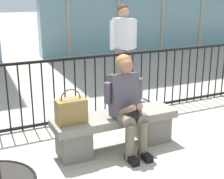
{
  "coord_description": "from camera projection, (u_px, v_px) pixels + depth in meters",
  "views": [
    {
      "loc": [
        -1.67,
        -3.38,
        1.92
      ],
      "look_at": [
        0.0,
        0.1,
        0.75
      ],
      "focal_mm": 51.7,
      "sensor_mm": 36.0,
      "label": 1
    }
  ],
  "objects": [
    {
      "name": "ground_plane",
      "position": [
        115.0,
        147.0,
        4.16
      ],
      "size": [
        60.0,
        60.0,
        0.0
      ],
      "primitive_type": "plane",
      "color": "#A8A091"
    },
    {
      "name": "stone_bench",
      "position": [
        115.0,
        128.0,
        4.08
      ],
      "size": [
        1.6,
        0.44,
        0.45
      ],
      "color": "gray",
      "rests_on": "ground"
    },
    {
      "name": "seated_person_with_phone",
      "position": [
        127.0,
        101.0,
        3.9
      ],
      "size": [
        0.52,
        0.66,
        1.21
      ],
      "color": "#6B6051",
      "rests_on": "ground"
    },
    {
      "name": "handbag_on_bench",
      "position": [
        71.0,
        111.0,
        3.74
      ],
      "size": [
        0.35,
        0.2,
        0.41
      ],
      "color": "olive",
      "rests_on": "stone_bench"
    },
    {
      "name": "bystander_at_railing",
      "position": [
        123.0,
        43.0,
        6.02
      ],
      "size": [
        0.55,
        0.43,
        1.71
      ],
      "color": "#6B6051",
      "rests_on": "ground"
    },
    {
      "name": "plaza_railing",
      "position": [
        85.0,
        88.0,
        4.91
      ],
      "size": [
        8.52,
        0.04,
        1.01
      ],
      "color": "black",
      "rests_on": "ground"
    }
  ]
}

